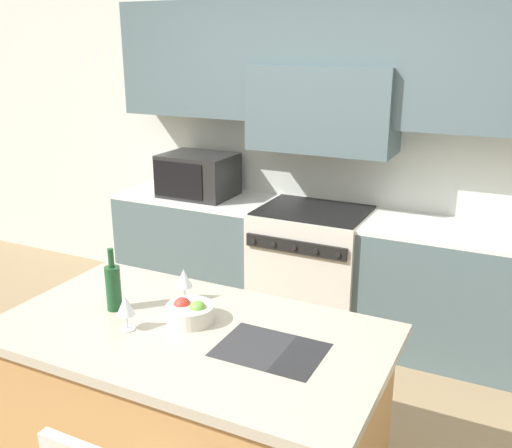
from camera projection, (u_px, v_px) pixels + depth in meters
back_cabinetry at (329, 116)px, 4.20m from camera, size 10.00×0.46×2.70m
back_counter at (312, 269)px, 4.33m from camera, size 3.29×0.62×0.92m
range_stove at (311, 269)px, 4.31m from camera, size 0.81×0.70×0.94m
microwave at (198, 175)px, 4.55m from camera, size 0.56×0.44×0.34m
kitchen_island at (193, 415)px, 2.65m from camera, size 1.75×0.96×0.90m
wine_bottle at (113, 287)px, 2.67m from camera, size 0.07×0.07×0.31m
wine_glass_near at (126, 306)px, 2.48m from camera, size 0.08×0.08×0.16m
wine_glass_far at (184, 279)px, 2.76m from camera, size 0.08×0.08×0.16m
fruit_bowl at (190, 312)px, 2.58m from camera, size 0.22×0.22×0.11m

